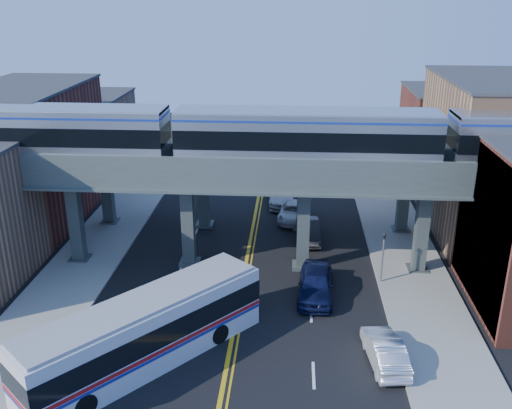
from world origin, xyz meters
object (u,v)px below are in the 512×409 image
traffic_signal (383,252)px  car_lane_d (281,194)px  car_lane_a (316,283)px  transit_bus (145,332)px  car_parked_curb (385,351)px  stop_sign (243,277)px  car_lane_b (308,231)px  transit_train (307,136)px  car_lane_c (293,212)px

traffic_signal → car_lane_d: size_ratio=0.72×
car_lane_a → car_lane_d: car_lane_a is taller
transit_bus → car_parked_curb: bearing=-45.3°
transit_bus → car_lane_d: transit_bus is taller
stop_sign → traffic_signal: 9.41m
car_lane_a → car_parked_curb: 7.55m
transit_bus → car_parked_curb: 12.49m
transit_bus → car_parked_curb: (12.43, 0.73, -1.05)m
stop_sign → traffic_signal: (8.90, 3.00, 0.54)m
car_lane_b → car_parked_curb: car_lane_b is taller
transit_train → car_lane_a: bearing=-78.7°
traffic_signal → car_lane_c: bearing=118.6°
transit_bus → car_lane_d: (6.34, 24.23, -0.98)m
car_parked_curb → stop_sign: bearing=-42.9°
stop_sign → car_lane_b: (4.20, 9.71, -0.99)m
transit_bus → car_lane_c: size_ratio=2.47×
transit_train → car_lane_d: transit_train is taller
car_lane_b → traffic_signal: bearing=-58.3°
transit_train → car_lane_c: (-0.74, 8.87, -8.78)m
transit_train → stop_sign: transit_train is taller
transit_bus → car_lane_b: size_ratio=2.62×
traffic_signal → car_lane_a: traffic_signal is taller
car_lane_a → transit_train: bearing=104.6°
stop_sign → transit_train: bearing=53.4°
car_lane_d → car_parked_curb: (6.09, -23.50, -0.07)m
transit_bus → car_lane_a: size_ratio=2.24×
stop_sign → transit_bus: (-4.51, -6.44, 0.05)m
car_parked_curb → traffic_signal: bearing=-103.5°
transit_bus → car_lane_c: transit_bus is taller
transit_bus → car_parked_curb: transit_bus is taller
car_lane_c → car_lane_b: bearing=-68.7°
traffic_signal → car_lane_a: bearing=-155.7°
transit_train → traffic_signal: size_ratio=12.74×
transit_train → transit_bus: size_ratio=4.27×
stop_sign → car_lane_a: 4.70m
transit_bus → car_lane_d: size_ratio=2.14×
stop_sign → traffic_signal: size_ratio=0.64×
car_lane_b → car_lane_c: car_lane_b is taller
car_lane_a → car_lane_b: bearing=95.4°
car_lane_b → car_lane_c: size_ratio=0.94×
car_lane_d → car_parked_curb: bearing=-80.4°
car_lane_c → car_parked_curb: bearing=-71.0°
traffic_signal → car_lane_b: (-4.70, 6.71, -1.53)m
car_lane_d → transit_train: bearing=-86.5°
car_lane_a → car_parked_curb: (3.40, -6.73, -0.17)m
stop_sign → car_parked_curb: stop_sign is taller
car_lane_c → car_lane_a: bearing=-78.3°
car_lane_a → car_lane_b: size_ratio=1.17×
car_lane_d → car_lane_c: bearing=-78.6°
stop_sign → transit_bus: bearing=-125.0°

